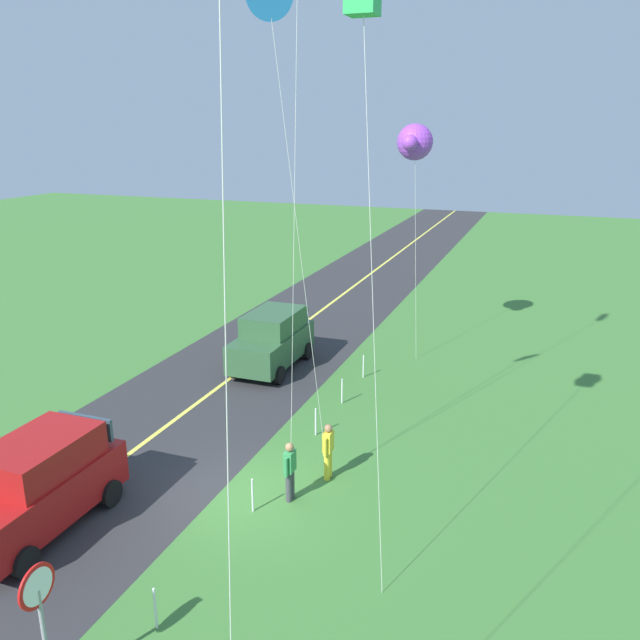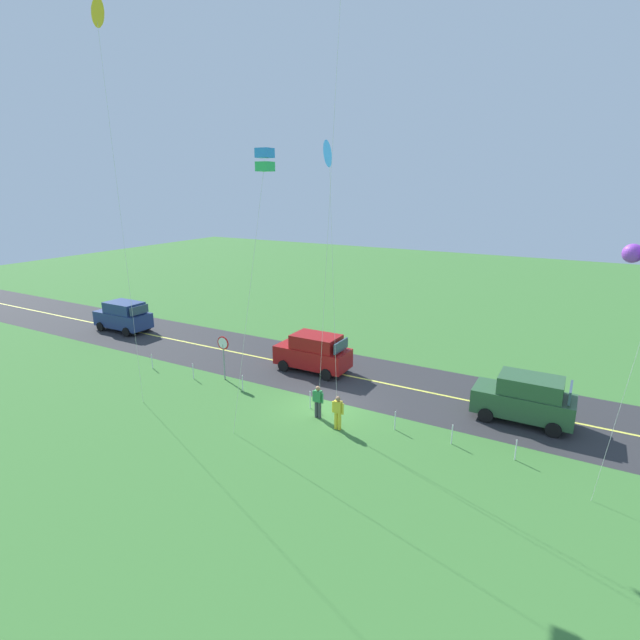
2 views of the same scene
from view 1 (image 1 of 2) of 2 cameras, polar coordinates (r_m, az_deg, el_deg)
ground_plane at (r=17.74m, az=-7.12°, el=-15.02°), size 120.00×120.00×0.10m
asphalt_road at (r=19.68m, az=-17.77°, el=-12.15°), size 120.00×7.00×0.00m
road_centre_stripe at (r=19.68m, az=-17.77°, el=-12.14°), size 120.00×0.16×0.00m
car_suv_foreground at (r=17.08m, az=-23.57°, el=-13.10°), size 4.40×2.12×2.24m
car_parked_west_near at (r=25.58m, az=-4.21°, el=-1.70°), size 4.40×2.12×2.24m
stop_sign at (r=12.35m, az=-23.39°, el=-22.03°), size 0.76×0.08×2.56m
person_adult_near at (r=17.84m, az=0.72°, el=-11.29°), size 0.58×0.22×1.60m
person_adult_companion at (r=16.93m, az=-2.66°, el=-12.98°), size 0.58×0.22×1.60m
kite_yellow_high at (r=26.36m, az=8.30°, el=15.20°), size 1.90×1.40×9.29m
fence_post_0 at (r=24.75m, az=3.83°, el=-4.07°), size 0.05×0.05×0.90m
fence_post_1 at (r=22.50m, az=1.95°, el=-6.26°), size 0.05×0.05×0.90m
fence_post_2 at (r=20.30m, az=-0.38°, el=-8.92°), size 0.05×0.05×0.90m
fence_post_3 at (r=16.75m, az=-5.95°, el=-15.06°), size 0.05×0.05×0.90m
fence_post_4 at (r=13.86m, az=-14.27°, el=-23.34°), size 0.05×0.05×0.90m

